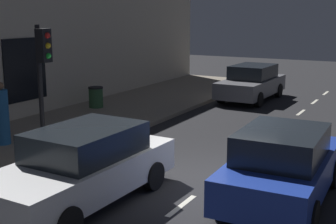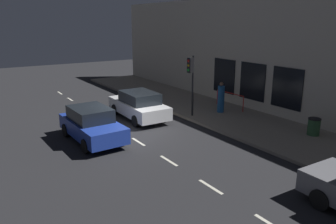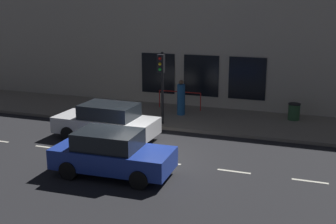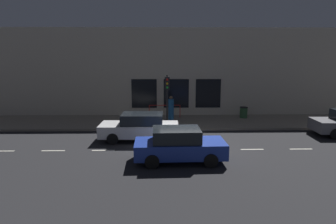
{
  "view_description": "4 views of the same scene",
  "coord_description": "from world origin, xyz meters",
  "views": [
    {
      "loc": [
        -4.05,
        9.5,
        3.88
      ],
      "look_at": [
        1.64,
        -0.81,
        1.35
      ],
      "focal_mm": 49.41,
      "sensor_mm": 36.0,
      "label": 1
    },
    {
      "loc": [
        -6.79,
        -13.94,
        5.45
      ],
      "look_at": [
        1.65,
        -1.01,
        1.2
      ],
      "focal_mm": 35.43,
      "sensor_mm": 36.0,
      "label": 2
    },
    {
      "loc": [
        -14.62,
        -6.32,
        5.99
      ],
      "look_at": [
        1.41,
        -0.59,
        1.59
      ],
      "focal_mm": 47.05,
      "sensor_mm": 36.0,
      "label": 3
    },
    {
      "loc": [
        -15.05,
        1.16,
        4.92
      ],
      "look_at": [
        1.07,
        0.81,
        1.82
      ],
      "focal_mm": 32.13,
      "sensor_mm": 36.0,
      "label": 4
    }
  ],
  "objects": [
    {
      "name": "red_railing",
      "position": [
        7.54,
        0.92,
        0.89
      ],
      "size": [
        0.05,
        2.4,
        0.97
      ],
      "color": "red",
      "rests_on": "sidewalk"
    },
    {
      "name": "lane_centre_line",
      "position": [
        0.0,
        -1.0,
        0.0
      ],
      "size": [
        0.12,
        27.2,
        0.01
      ],
      "color": "beige",
      "rests_on": "ground"
    },
    {
      "name": "trash_bin",
      "position": [
        7.33,
        -5.11,
        0.57
      ],
      "size": [
        0.59,
        0.59,
        0.83
      ],
      "color": "#2D5633",
      "rests_on": "sidewalk"
    },
    {
      "name": "ground_plane",
      "position": [
        0.0,
        0.0,
        0.0
      ],
      "size": [
        60.0,
        60.0,
        0.0
      ],
      "primitive_type": "plane",
      "color": "#232326"
    },
    {
      "name": "pedestrian_0",
      "position": [
        6.4,
        0.48,
        0.99
      ],
      "size": [
        0.52,
        0.52,
        1.83
      ],
      "rotation": [
        0.0,
        0.0,
        5.96
      ],
      "color": "#1E5189",
      "rests_on": "sidewalk"
    },
    {
      "name": "sidewalk",
      "position": [
        6.25,
        0.0,
        0.07
      ],
      "size": [
        4.5,
        32.0,
        0.15
      ],
      "color": "gray",
      "rests_on": "ground"
    },
    {
      "name": "traffic_light",
      "position": [
        4.38,
        0.8,
        2.62
      ],
      "size": [
        0.46,
        0.32,
        3.45
      ],
      "color": "black",
      "rests_on": "sidewalk"
    },
    {
      "name": "parked_car_2",
      "position": [
        1.87,
        2.41,
        0.79
      ],
      "size": [
        2.03,
        4.55,
        1.58
      ],
      "rotation": [
        0.0,
        0.0,
        -0.03
      ],
      "color": "silver",
      "rests_on": "ground"
    },
    {
      "name": "parked_car_1",
      "position": [
        -1.71,
        0.36,
        0.79
      ],
      "size": [
        1.98,
        4.22,
        1.58
      ],
      "rotation": [
        0.0,
        0.0,
        3.17
      ],
      "color": "#1E389E",
      "rests_on": "ground"
    },
    {
      "name": "building_facade",
      "position": [
        8.8,
        0.0,
        3.47
      ],
      "size": [
        0.65,
        32.0,
        6.95
      ],
      "color": "beige",
      "rests_on": "ground"
    }
  ]
}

